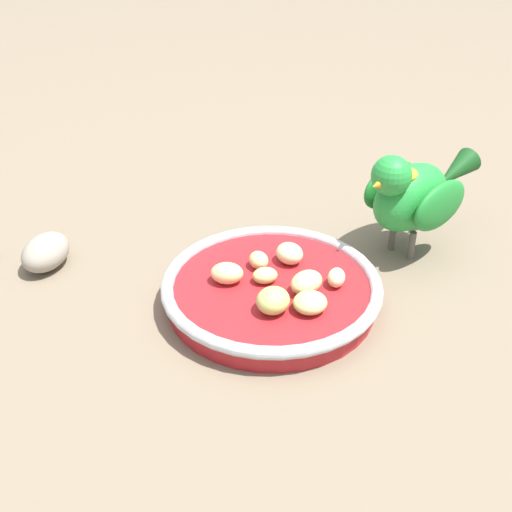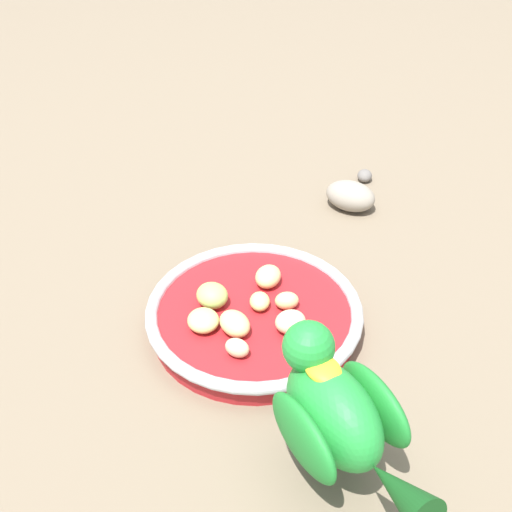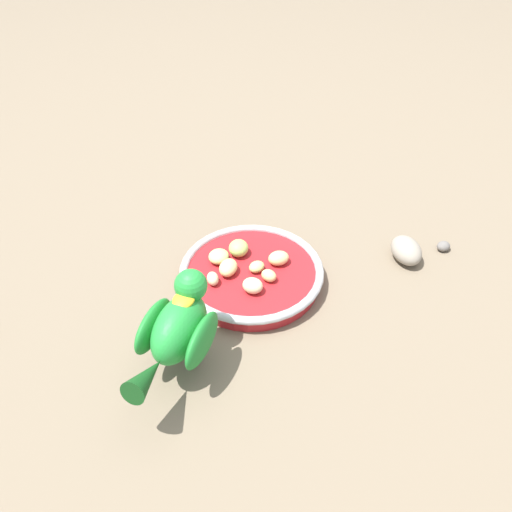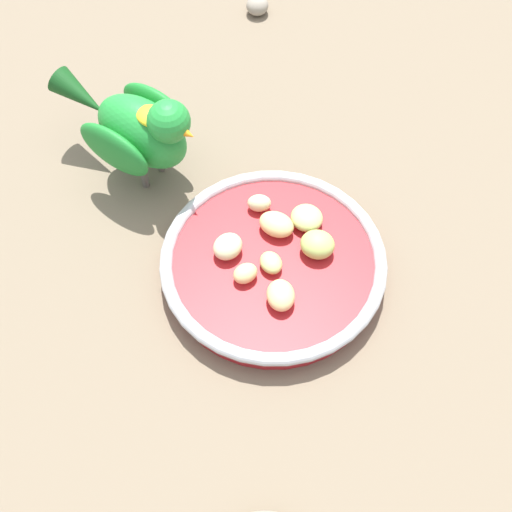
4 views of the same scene
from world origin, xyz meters
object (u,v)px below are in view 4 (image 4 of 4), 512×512
at_px(apple_piece_3, 228,246).
at_px(apple_piece_4, 281,295).
at_px(apple_piece_1, 317,245).
at_px(parrot, 139,127).
at_px(apple_piece_7, 276,224).
at_px(feeding_bowl, 273,264).
at_px(pebble_1, 257,6).
at_px(apple_piece_0, 306,218).
at_px(apple_piece_5, 245,273).
at_px(apple_piece_2, 259,203).
at_px(apple_piece_6, 271,263).

relative_size(apple_piece_3, apple_piece_4, 0.94).
xyz_separation_m(apple_piece_1, apple_piece_4, (-0.07, 0.01, -0.00)).
relative_size(apple_piece_4, parrot, 0.18).
height_order(apple_piece_3, apple_piece_7, same).
height_order(feeding_bowl, apple_piece_1, apple_piece_1).
bearing_deg(pebble_1, apple_piece_0, -144.34).
bearing_deg(apple_piece_7, apple_piece_3, 146.80).
height_order(feeding_bowl, apple_piece_7, apple_piece_7).
height_order(apple_piece_5, parrot, parrot).
distance_m(apple_piece_1, parrot, 0.22).
bearing_deg(feeding_bowl, apple_piece_7, 22.41).
height_order(apple_piece_1, parrot, parrot).
height_order(apple_piece_0, apple_piece_4, apple_piece_4).
bearing_deg(feeding_bowl, apple_piece_2, 40.10).
xyz_separation_m(apple_piece_6, pebble_1, (0.36, 0.20, -0.02)).
height_order(apple_piece_2, apple_piece_3, apple_piece_3).
height_order(apple_piece_3, apple_piece_4, apple_piece_3).
height_order(apple_piece_0, pebble_1, apple_piece_0).
relative_size(apple_piece_2, apple_piece_3, 0.78).
height_order(apple_piece_1, apple_piece_7, apple_piece_1).
distance_m(apple_piece_5, parrot, 0.19).
relative_size(feeding_bowl, apple_piece_0, 6.75).
bearing_deg(feeding_bowl, apple_piece_1, -48.16).
xyz_separation_m(apple_piece_0, apple_piece_7, (-0.02, 0.02, 0.00)).
xyz_separation_m(feeding_bowl, apple_piece_1, (0.03, -0.03, 0.02)).
bearing_deg(apple_piece_3, apple_piece_6, -83.85).
bearing_deg(pebble_1, apple_piece_3, -156.43).
bearing_deg(apple_piece_0, apple_piece_4, -169.05).
height_order(apple_piece_4, parrot, parrot).
bearing_deg(apple_piece_1, apple_piece_0, 43.40).
relative_size(apple_piece_1, pebble_1, 1.17).
height_order(feeding_bowl, apple_piece_3, apple_piece_3).
bearing_deg(parrot, apple_piece_0, 8.43).
bearing_deg(apple_piece_5, apple_piece_2, 18.60).
xyz_separation_m(apple_piece_5, parrot, (0.08, 0.17, 0.04)).
bearing_deg(apple_piece_4, apple_piece_2, 38.25).
relative_size(apple_piece_1, parrot, 0.18).
height_order(feeding_bowl, apple_piece_0, apple_piece_0).
bearing_deg(parrot, apple_piece_7, 1.08).
bearing_deg(apple_piece_0, parrot, 91.77).
xyz_separation_m(apple_piece_3, apple_piece_7, (0.05, -0.03, -0.00)).
xyz_separation_m(apple_piece_3, apple_piece_6, (0.00, -0.05, -0.00)).
xyz_separation_m(apple_piece_0, apple_piece_2, (-0.01, 0.05, -0.00)).
relative_size(apple_piece_6, parrot, 0.14).
relative_size(apple_piece_0, apple_piece_5, 1.35).
xyz_separation_m(apple_piece_1, apple_piece_2, (0.02, 0.08, -0.00)).
height_order(apple_piece_6, apple_piece_7, apple_piece_7).
bearing_deg(pebble_1, apple_piece_1, -143.65).
relative_size(apple_piece_1, apple_piece_4, 1.03).
bearing_deg(apple_piece_0, apple_piece_7, 134.91).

